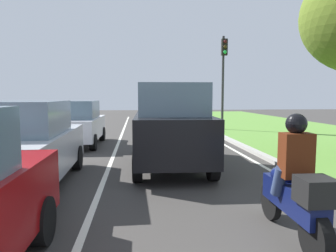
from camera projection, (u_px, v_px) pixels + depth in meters
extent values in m
plane|color=#383533|center=(135.00, 142.00, 13.31)|extent=(60.00, 60.00, 0.00)
cube|color=silver|center=(119.00, 142.00, 13.24)|extent=(0.12, 32.00, 0.01)
cube|color=silver|center=(217.00, 140.00, 13.67)|extent=(0.12, 32.00, 0.01)
cube|color=#548433|center=(321.00, 138.00, 14.15)|extent=(9.00, 48.00, 0.06)
cube|color=#9E9B93|center=(228.00, 139.00, 13.71)|extent=(0.24, 48.00, 0.12)
cube|color=black|center=(170.00, 133.00, 8.58)|extent=(2.04, 4.56, 1.10)
cube|color=slate|center=(171.00, 99.00, 8.34)|extent=(1.79, 2.75, 0.80)
cylinder|color=black|center=(140.00, 145.00, 10.10)|extent=(0.24, 0.77, 0.76)
cylinder|color=black|center=(193.00, 144.00, 10.22)|extent=(0.24, 0.77, 0.76)
cylinder|color=black|center=(138.00, 166.00, 7.06)|extent=(0.24, 0.77, 0.76)
cylinder|color=black|center=(213.00, 164.00, 7.18)|extent=(0.24, 0.77, 0.76)
cube|color=#B7BABF|center=(26.00, 153.00, 6.70)|extent=(1.84, 4.33, 0.84)
cube|color=slate|center=(23.00, 118.00, 6.53)|extent=(1.60, 2.13, 0.70)
cylinder|color=black|center=(14.00, 159.00, 8.09)|extent=(0.23, 0.64, 0.64)
cylinder|color=black|center=(77.00, 158.00, 8.28)|extent=(0.23, 0.64, 0.64)
cylinder|color=black|center=(48.00, 191.00, 5.39)|extent=(0.23, 0.64, 0.64)
cube|color=silver|center=(79.00, 128.00, 12.32)|extent=(1.71, 3.73, 0.80)
cube|color=slate|center=(77.00, 110.00, 12.00)|extent=(1.51, 1.93, 0.68)
cylinder|color=black|center=(67.00, 134.00, 13.54)|extent=(0.23, 0.60, 0.60)
cylinder|color=black|center=(102.00, 134.00, 13.66)|extent=(0.23, 0.60, 0.60)
cylinder|color=black|center=(50.00, 143.00, 11.04)|extent=(0.23, 0.60, 0.60)
cylinder|color=black|center=(93.00, 142.00, 11.17)|extent=(0.23, 0.60, 0.60)
cylinder|color=black|center=(42.00, 221.00, 4.08)|extent=(0.22, 0.64, 0.64)
cube|color=#0C143F|center=(293.00, 198.00, 4.22)|extent=(0.31, 1.41, 0.36)
ellipsoid|color=#0C143F|center=(282.00, 176.00, 4.55)|extent=(0.29, 0.51, 0.24)
cube|color=black|center=(316.00, 191.00, 3.65)|extent=(0.41, 0.41, 0.32)
cylinder|color=black|center=(271.00, 201.00, 4.94)|extent=(0.11, 0.60, 0.60)
cylinder|color=black|center=(316.00, 237.00, 3.65)|extent=(0.15, 0.60, 0.60)
cube|color=#4C1E0C|center=(296.00, 155.00, 4.11)|extent=(0.41, 0.27, 0.60)
sphere|color=black|center=(296.00, 124.00, 4.10)|extent=(0.28, 0.28, 0.28)
cylinder|color=navy|center=(279.00, 181.00, 4.26)|extent=(0.17, 0.30, 0.45)
cylinder|color=navy|center=(303.00, 180.00, 4.28)|extent=(0.17, 0.30, 0.45)
cylinder|color=#2D2D2D|center=(223.00, 84.00, 17.49)|extent=(0.14, 0.14, 5.30)
cube|color=black|center=(224.00, 47.00, 17.10)|extent=(0.32, 0.24, 0.90)
sphere|color=#3F0F0F|center=(225.00, 42.00, 16.94)|extent=(0.20, 0.20, 0.20)
sphere|color=#382B0C|center=(225.00, 47.00, 16.97)|extent=(0.20, 0.20, 0.20)
sphere|color=green|center=(225.00, 52.00, 16.99)|extent=(0.20, 0.20, 0.20)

